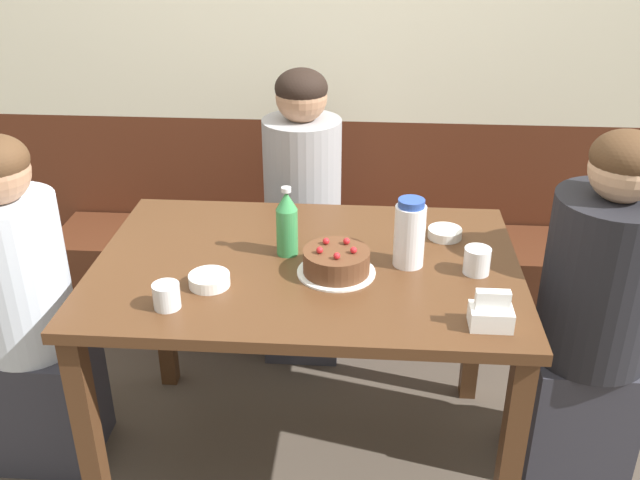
{
  "coord_description": "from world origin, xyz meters",
  "views": [
    {
      "loc": [
        0.18,
        -1.89,
        1.81
      ],
      "look_at": [
        0.04,
        0.05,
        0.83
      ],
      "focal_mm": 40.0,
      "sensor_mm": 36.0,
      "label": 1
    }
  ],
  "objects": [
    {
      "name": "napkin_holder",
      "position": [
        0.51,
        -0.31,
        0.82
      ],
      "size": [
        0.11,
        0.08,
        0.11
      ],
      "color": "white",
      "rests_on": "dining_table"
    },
    {
      "name": "bowl_soup_white",
      "position": [
        -0.26,
        -0.16,
        0.8
      ],
      "size": [
        0.12,
        0.12,
        0.03
      ],
      "color": "white",
      "rests_on": "dining_table"
    },
    {
      "name": "back_wall",
      "position": [
        0.0,
        1.05,
        1.25
      ],
      "size": [
        4.8,
        0.04,
        2.5
      ],
      "color": "#4C2314",
      "rests_on": "ground_plane"
    },
    {
      "name": "bench_seat",
      "position": [
        0.0,
        0.83,
        0.22
      ],
      "size": [
        2.34,
        0.38,
        0.45
      ],
      "color": "#472314",
      "rests_on": "ground_plane"
    },
    {
      "name": "dining_table",
      "position": [
        0.0,
        0.0,
        0.68
      ],
      "size": [
        1.29,
        0.87,
        0.78
      ],
      "color": "#4C2D19",
      "rests_on": "ground_plane"
    },
    {
      "name": "water_pitcher",
      "position": [
        0.31,
        0.01,
        0.88
      ],
      "size": [
        0.09,
        0.09,
        0.21
      ],
      "color": "white",
      "rests_on": "dining_table"
    },
    {
      "name": "birthday_cake",
      "position": [
        0.09,
        -0.06,
        0.82
      ],
      "size": [
        0.23,
        0.23,
        0.09
      ],
      "color": "white",
      "rests_on": "dining_table"
    },
    {
      "name": "person_pale_blue_shirt",
      "position": [
        0.9,
        0.06,
        0.59
      ],
      "size": [
        0.36,
        0.36,
        1.2
      ],
      "rotation": [
        0.0,
        0.0,
        3.14
      ],
      "color": "#33333D",
      "rests_on": "ground_plane"
    },
    {
      "name": "glass_tumbler_short",
      "position": [
        -0.35,
        -0.29,
        0.81
      ],
      "size": [
        0.07,
        0.07,
        0.07
      ],
      "color": "silver",
      "rests_on": "dining_table"
    },
    {
      "name": "glass_water_tall",
      "position": [
        0.5,
        -0.03,
        0.82
      ],
      "size": [
        0.08,
        0.08,
        0.08
      ],
      "color": "silver",
      "rests_on": "dining_table"
    },
    {
      "name": "bowl_rice_small",
      "position": [
        0.43,
        0.2,
        0.79
      ],
      "size": [
        0.11,
        0.11,
        0.03
      ],
      "color": "white",
      "rests_on": "dining_table"
    },
    {
      "name": "person_teal_shirt",
      "position": [
        -0.08,
        0.69,
        0.57
      ],
      "size": [
        0.3,
        0.34,
        1.2
      ],
      "rotation": [
        0.0,
        0.0,
        -1.57
      ],
      "color": "#33333D",
      "rests_on": "ground_plane"
    },
    {
      "name": "soju_bottle",
      "position": [
        -0.06,
        0.05,
        0.88
      ],
      "size": [
        0.07,
        0.07,
        0.22
      ],
      "color": "#388E4C",
      "rests_on": "dining_table"
    },
    {
      "name": "person_grey_tee",
      "position": [
        -0.9,
        -0.03,
        0.55
      ],
      "size": [
        0.34,
        0.3,
        1.17
      ],
      "color": "#33333D",
      "rests_on": "ground_plane"
    },
    {
      "name": "ground_plane",
      "position": [
        0.0,
        0.0,
        0.0
      ],
      "size": [
        12.0,
        12.0,
        0.0
      ],
      "primitive_type": "plane",
      "color": "#4C4238"
    }
  ]
}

